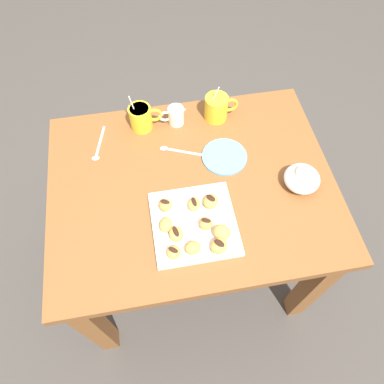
# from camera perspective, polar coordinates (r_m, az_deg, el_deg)

# --- Properties ---
(ground_plane) EXTENTS (8.00, 8.00, 0.00)m
(ground_plane) POSITION_cam_1_polar(r_m,az_deg,el_deg) (1.88, 0.00, -10.52)
(ground_plane) COLOR #423D38
(dining_table) EXTENTS (0.98, 0.77, 0.72)m
(dining_table) POSITION_cam_1_polar(r_m,az_deg,el_deg) (1.35, 0.00, -1.72)
(dining_table) COLOR brown
(dining_table) RESTS_ON ground_plane
(pastry_plate_square) EXTENTS (0.27, 0.27, 0.02)m
(pastry_plate_square) POSITION_cam_1_polar(r_m,az_deg,el_deg) (1.15, 0.34, -5.04)
(pastry_plate_square) COLOR silver
(pastry_plate_square) RESTS_ON dining_table
(coffee_mug_yellow_left) EXTENTS (0.12, 0.08, 0.15)m
(coffee_mug_yellow_left) POSITION_cam_1_polar(r_m,az_deg,el_deg) (1.36, -8.07, 11.71)
(coffee_mug_yellow_left) COLOR yellow
(coffee_mug_yellow_left) RESTS_ON dining_table
(coffee_mug_yellow_right) EXTENTS (0.13, 0.09, 0.15)m
(coffee_mug_yellow_right) POSITION_cam_1_polar(r_m,az_deg,el_deg) (1.39, 3.98, 13.32)
(coffee_mug_yellow_right) COLOR yellow
(coffee_mug_yellow_right) RESTS_ON dining_table
(cream_pitcher_white) EXTENTS (0.10, 0.06, 0.07)m
(cream_pitcher_white) POSITION_cam_1_polar(r_m,az_deg,el_deg) (1.38, -2.63, 12.13)
(cream_pitcher_white) COLOR silver
(cream_pitcher_white) RESTS_ON dining_table
(ice_cream_bowl) EXTENTS (0.12, 0.12, 0.09)m
(ice_cream_bowl) POSITION_cam_1_polar(r_m,az_deg,el_deg) (1.25, 17.12, 2.18)
(ice_cream_bowl) COLOR silver
(ice_cream_bowl) RESTS_ON dining_table
(saucer_sky_left) EXTENTS (0.16, 0.16, 0.01)m
(saucer_sky_left) POSITION_cam_1_polar(r_m,az_deg,el_deg) (1.30, 5.17, 5.61)
(saucer_sky_left) COLOR #66A8DB
(saucer_sky_left) RESTS_ON dining_table
(loose_spoon_near_saucer) EXTENTS (0.06, 0.16, 0.01)m
(loose_spoon_near_saucer) POSITION_cam_1_polar(r_m,az_deg,el_deg) (1.36, -14.63, 6.82)
(loose_spoon_near_saucer) COLOR silver
(loose_spoon_near_saucer) RESTS_ON dining_table
(loose_spoon_by_plate) EXTENTS (0.15, 0.07, 0.01)m
(loose_spoon_by_plate) POSITION_cam_1_polar(r_m,az_deg,el_deg) (1.31, -2.47, 6.59)
(loose_spoon_by_plate) COLOR silver
(loose_spoon_by_plate) RESTS_ON dining_table
(beignet_0) EXTENTS (0.05, 0.05, 0.04)m
(beignet_0) POSITION_cam_1_polar(r_m,az_deg,el_deg) (1.15, -4.25, -2.07)
(beignet_0) COLOR #D19347
(beignet_0) RESTS_ON pastry_plate_square
(chocolate_drizzle_0) EXTENTS (0.03, 0.03, 0.00)m
(chocolate_drizzle_0) POSITION_cam_1_polar(r_m,az_deg,el_deg) (1.13, -4.32, -1.56)
(chocolate_drizzle_0) COLOR black
(chocolate_drizzle_0) RESTS_ON beignet_0
(beignet_1) EXTENTS (0.05, 0.05, 0.03)m
(beignet_1) POSITION_cam_1_polar(r_m,az_deg,el_deg) (1.11, -2.56, -6.65)
(beignet_1) COLOR #D19347
(beignet_1) RESTS_ON pastry_plate_square
(chocolate_drizzle_1) EXTENTS (0.02, 0.04, 0.00)m
(chocolate_drizzle_1) POSITION_cam_1_polar(r_m,az_deg,el_deg) (1.09, -2.59, -6.30)
(chocolate_drizzle_1) COLOR black
(chocolate_drizzle_1) RESTS_ON beignet_1
(beignet_2) EXTENTS (0.05, 0.06, 0.03)m
(beignet_2) POSITION_cam_1_polar(r_m,az_deg,el_deg) (1.16, 0.33, -1.95)
(beignet_2) COLOR #D19347
(beignet_2) RESTS_ON pastry_plate_square
(chocolate_drizzle_2) EXTENTS (0.02, 0.04, 0.00)m
(chocolate_drizzle_2) POSITION_cam_1_polar(r_m,az_deg,el_deg) (1.14, 0.34, -1.55)
(chocolate_drizzle_2) COLOR black
(chocolate_drizzle_2) RESTS_ON beignet_2
(beignet_3) EXTENTS (0.05, 0.06, 0.03)m
(beignet_3) POSITION_cam_1_polar(r_m,az_deg,el_deg) (1.12, -4.21, -5.19)
(beignet_3) COLOR #D19347
(beignet_3) RESTS_ON pastry_plate_square
(beignet_4) EXTENTS (0.07, 0.07, 0.04)m
(beignet_4) POSITION_cam_1_polar(r_m,az_deg,el_deg) (1.16, 2.98, -1.48)
(beignet_4) COLOR #D19347
(beignet_4) RESTS_ON pastry_plate_square
(chocolate_drizzle_4) EXTENTS (0.04, 0.04, 0.00)m
(chocolate_drizzle_4) POSITION_cam_1_polar(r_m,az_deg,el_deg) (1.14, 3.03, -0.97)
(chocolate_drizzle_4) COLOR black
(chocolate_drizzle_4) RESTS_ON beignet_4
(beignet_5) EXTENTS (0.06, 0.06, 0.04)m
(beignet_5) POSITION_cam_1_polar(r_m,az_deg,el_deg) (1.12, 2.23, -5.04)
(beignet_5) COLOR #D19347
(beignet_5) RESTS_ON pastry_plate_square
(chocolate_drizzle_5) EXTENTS (0.03, 0.03, 0.00)m
(chocolate_drizzle_5) POSITION_cam_1_polar(r_m,az_deg,el_deg) (1.10, 2.27, -4.55)
(chocolate_drizzle_5) COLOR black
(chocolate_drizzle_5) RESTS_ON beignet_5
(beignet_6) EXTENTS (0.07, 0.07, 0.04)m
(beignet_6) POSITION_cam_1_polar(r_m,az_deg,el_deg) (1.09, 4.31, -8.52)
(beignet_6) COLOR #D19347
(beignet_6) RESTS_ON pastry_plate_square
(chocolate_drizzle_6) EXTENTS (0.04, 0.04, 0.00)m
(chocolate_drizzle_6) POSITION_cam_1_polar(r_m,az_deg,el_deg) (1.07, 4.38, -8.11)
(chocolate_drizzle_6) COLOR black
(chocolate_drizzle_6) RESTS_ON beignet_6
(beignet_7) EXTENTS (0.07, 0.07, 0.04)m
(beignet_7) POSITION_cam_1_polar(r_m,az_deg,el_deg) (1.11, 4.76, -6.38)
(beignet_7) COLOR #D19347
(beignet_7) RESTS_ON pastry_plate_square
(beignet_8) EXTENTS (0.06, 0.05, 0.04)m
(beignet_8) POSITION_cam_1_polar(r_m,az_deg,el_deg) (1.09, 0.13, -8.84)
(beignet_8) COLOR #D19347
(beignet_8) RESTS_ON pastry_plate_square
(beignet_9) EXTENTS (0.06, 0.06, 0.03)m
(beignet_9) POSITION_cam_1_polar(r_m,az_deg,el_deg) (1.08, -2.94, -9.57)
(beignet_9) COLOR #D19347
(beignet_9) RESTS_ON pastry_plate_square
(chocolate_drizzle_9) EXTENTS (0.03, 0.03, 0.00)m
(chocolate_drizzle_9) POSITION_cam_1_polar(r_m,az_deg,el_deg) (1.07, -2.99, -9.20)
(chocolate_drizzle_9) COLOR black
(chocolate_drizzle_9) RESTS_ON beignet_9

